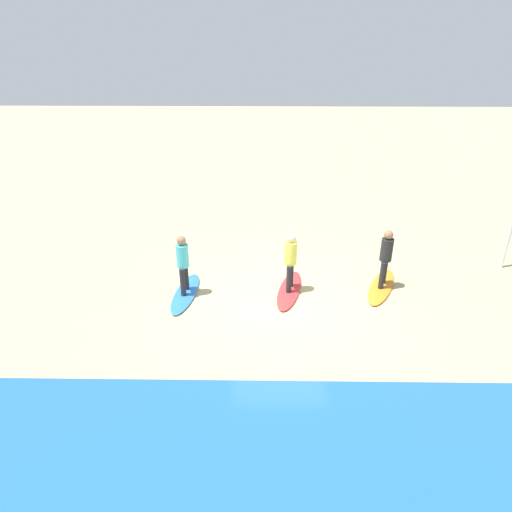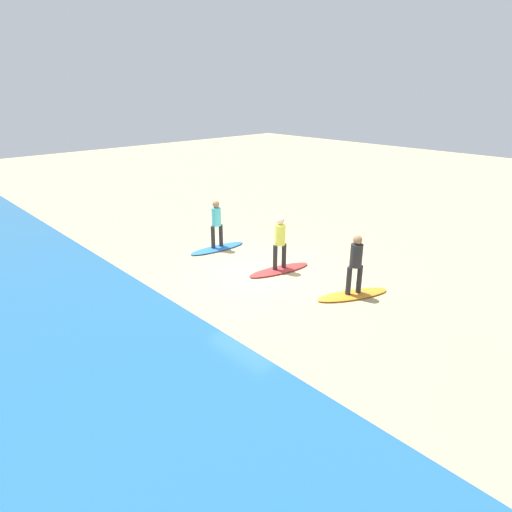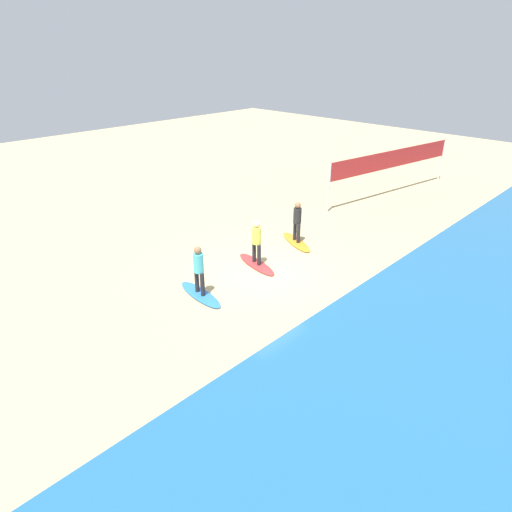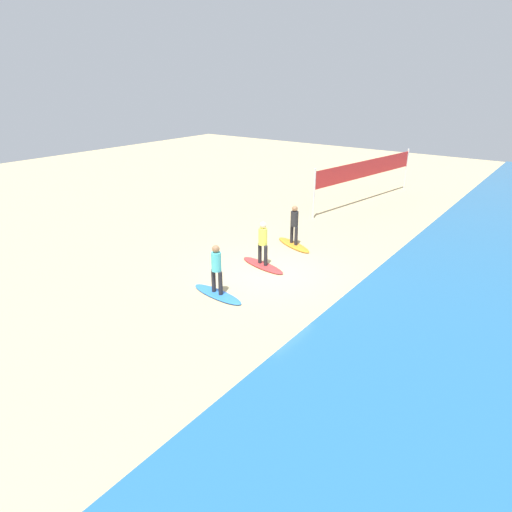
% 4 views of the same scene
% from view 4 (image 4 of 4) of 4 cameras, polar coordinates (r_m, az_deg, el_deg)
% --- Properties ---
extents(ground_plane, '(60.00, 60.00, 0.00)m').
position_cam_4_polar(ground_plane, '(16.10, 1.90, -2.09)').
color(ground_plane, tan).
extents(surfboard_orange, '(1.37, 2.15, 0.09)m').
position_cam_4_polar(surfboard_orange, '(18.65, 4.83, 1.45)').
color(surfboard_orange, orange).
rests_on(surfboard_orange, ground).
extents(surfer_orange, '(0.32, 0.43, 1.64)m').
position_cam_4_polar(surfer_orange, '(18.33, 4.93, 4.35)').
color(surfer_orange, '#232328').
rests_on(surfer_orange, surfboard_orange).
extents(surfboard_red, '(1.00, 2.17, 0.09)m').
position_cam_4_polar(surfboard_red, '(16.57, 0.86, -1.19)').
color(surfboard_red, red).
rests_on(surfboard_red, ground).
extents(surfer_red, '(0.32, 0.45, 1.64)m').
position_cam_4_polar(surfer_red, '(16.20, 0.88, 2.04)').
color(surfer_red, '#232328').
rests_on(surfer_red, surfboard_red).
extents(surfboard_blue, '(0.79, 2.15, 0.09)m').
position_cam_4_polar(surfboard_blue, '(14.47, -4.96, -4.87)').
color(surfboard_blue, blue).
rests_on(surfboard_blue, ground).
extents(surfer_blue, '(0.32, 0.46, 1.64)m').
position_cam_4_polar(surfer_blue, '(14.05, -5.09, -1.26)').
color(surfer_blue, '#232328').
rests_on(surfer_blue, surfboard_blue).
extents(volleyball_net, '(8.98, 1.59, 2.50)m').
position_cam_4_polar(volleyball_net, '(25.57, 13.95, 10.58)').
color(volleyball_net, silver).
rests_on(volleyball_net, ground).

